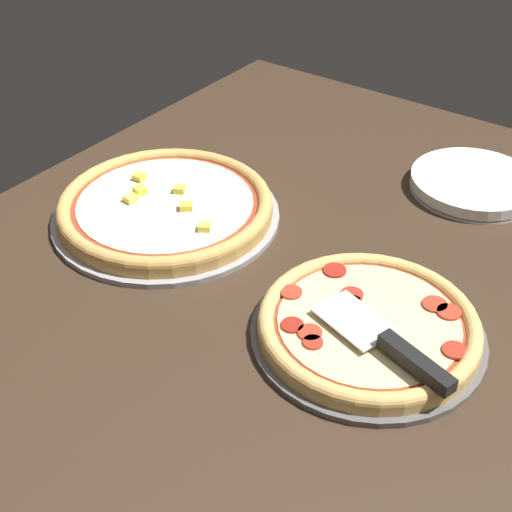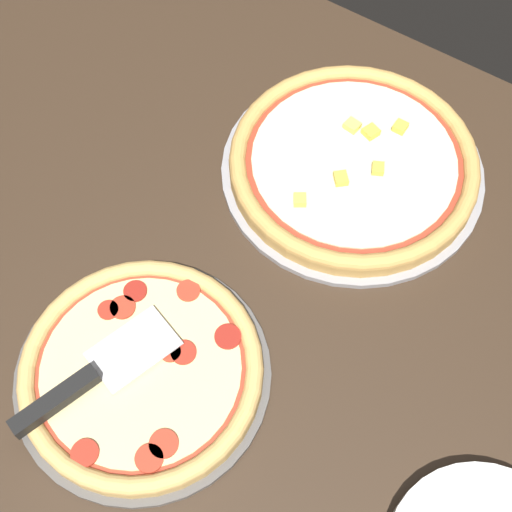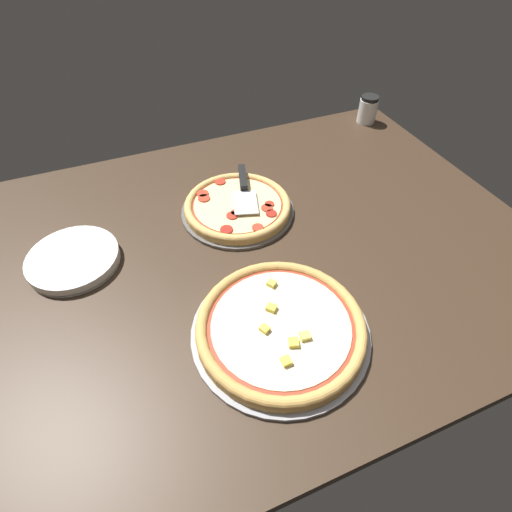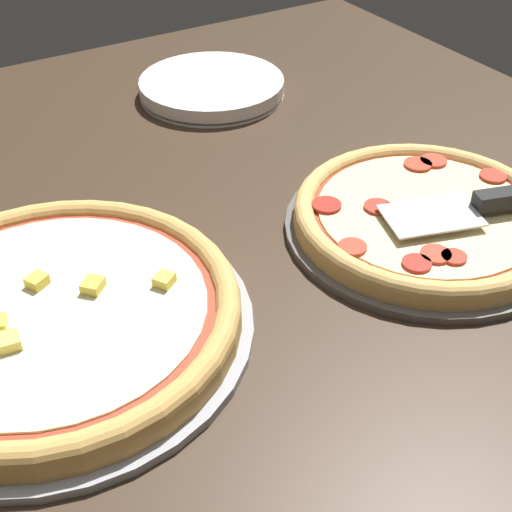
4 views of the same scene
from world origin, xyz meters
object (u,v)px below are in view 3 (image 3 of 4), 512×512
Objects in this scene: plate_stack at (73,259)px; parmesan_shaker at (368,109)px; serving_spatula at (243,184)px; pizza_front at (238,206)px; pizza_back at (281,326)px.

parmesan_shaker is (-114.61, -37.23, 3.65)cm from plate_stack.
serving_spatula reaches higher than plate_stack.
plate_stack is at bearing 18.00° from parmesan_shaker.
parmesan_shaker reaches higher than plate_stack.
pizza_front is at bearing 26.67° from parmesan_shaker.
pizza_back is at bearing 82.08° from pizza_front.
pizza_front is at bearing -175.84° from plate_stack.
pizza_front is 47.46cm from plate_stack.
serving_spatula is 52.96cm from plate_stack.
pizza_front is 75.35cm from parmesan_shaker.
pizza_back is at bearing 135.51° from plate_stack.
serving_spatula is (-10.65, -50.71, 2.02)cm from pizza_back.
pizza_front is at bearing -97.92° from pizza_back.
plate_stack is at bearing 11.14° from serving_spatula.
serving_spatula is 2.25× the size of parmesan_shaker.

